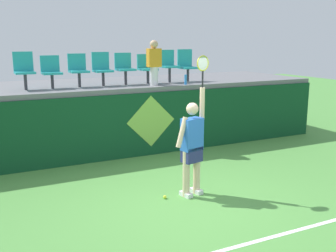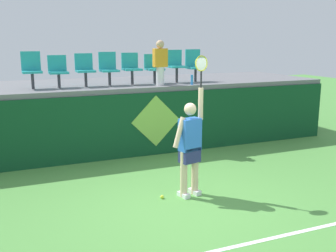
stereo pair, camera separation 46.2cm
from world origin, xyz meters
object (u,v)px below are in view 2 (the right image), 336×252
(stadium_chair_4, at_px, (131,67))
(water_bottle, at_px, (192,80))
(stadium_chair_2, at_px, (85,68))
(tennis_ball, at_px, (162,197))
(stadium_chair_3, at_px, (109,67))
(stadium_chair_6, at_px, (176,64))
(stadium_chair_5, at_px, (154,67))
(tennis_player, at_px, (190,144))
(stadium_chair_1, at_px, (58,70))
(stadium_chair_7, at_px, (194,64))
(stadium_chair_0, at_px, (32,68))
(spectator_0, at_px, (160,62))

(stadium_chair_4, bearing_deg, water_bottle, -27.09)
(stadium_chair_2, bearing_deg, tennis_ball, -80.76)
(stadium_chair_3, bearing_deg, stadium_chair_6, -0.10)
(water_bottle, height_order, stadium_chair_5, stadium_chair_5)
(tennis_player, relative_size, tennis_ball, 38.59)
(stadium_chair_1, bearing_deg, stadium_chair_4, 0.02)
(stadium_chair_2, height_order, stadium_chair_7, stadium_chair_7)
(stadium_chair_6, bearing_deg, stadium_chair_5, -179.51)
(water_bottle, distance_m, stadium_chair_0, 3.91)
(stadium_chair_1, relative_size, stadium_chair_6, 0.89)
(tennis_player, xyz_separation_m, stadium_chair_5, (0.69, 3.65, 1.14))
(stadium_chair_1, relative_size, stadium_chair_7, 0.88)
(stadium_chair_2, relative_size, stadium_chair_5, 1.06)
(stadium_chair_5, bearing_deg, stadium_chair_1, 179.93)
(tennis_player, height_order, water_bottle, tennis_player)
(tennis_ball, bearing_deg, spectator_0, 68.81)
(tennis_ball, xyz_separation_m, stadium_chair_0, (-1.83, 3.62, 2.12))
(stadium_chair_4, bearing_deg, stadium_chair_2, 179.95)
(stadium_chair_2, bearing_deg, stadium_chair_3, 0.39)
(stadium_chair_2, xyz_separation_m, spectator_0, (1.81, -0.47, 0.14))
(water_bottle, height_order, stadium_chair_7, stadium_chair_7)
(stadium_chair_0, bearing_deg, stadium_chair_1, -0.60)
(tennis_ball, relative_size, stadium_chair_3, 0.08)
(stadium_chair_0, distance_m, stadium_chair_6, 3.68)
(stadium_chair_3, bearing_deg, stadium_chair_2, -179.61)
(tennis_player, height_order, stadium_chair_3, tennis_player)
(tennis_player, bearing_deg, water_bottle, 63.55)
(water_bottle, height_order, spectator_0, spectator_0)
(tennis_player, bearing_deg, tennis_ball, 175.59)
(stadium_chair_2, bearing_deg, stadium_chair_0, 179.79)
(stadium_chair_0, xyz_separation_m, spectator_0, (3.05, -0.48, 0.11))
(stadium_chair_1, bearing_deg, stadium_chair_3, 0.26)
(tennis_player, distance_m, stadium_chair_6, 4.07)
(stadium_chair_3, height_order, spectator_0, spectator_0)
(stadium_chair_5, bearing_deg, spectator_0, -90.00)
(tennis_player, bearing_deg, stadium_chair_5, 79.32)
(tennis_player, xyz_separation_m, stadium_chair_2, (-1.12, 3.65, 1.16))
(tennis_ball, bearing_deg, stadium_chair_7, 56.33)
(tennis_player, bearing_deg, stadium_chair_1, 115.73)
(tennis_ball, bearing_deg, stadium_chair_5, 71.37)
(tennis_ball, height_order, stadium_chair_2, stadium_chair_2)
(stadium_chair_4, bearing_deg, tennis_player, -91.14)
(water_bottle, bearing_deg, stadium_chair_6, 101.11)
(tennis_player, height_order, spectator_0, spectator_0)
(stadium_chair_5, bearing_deg, stadium_chair_3, 179.60)
(stadium_chair_6, bearing_deg, stadium_chair_1, -179.95)
(stadium_chair_0, height_order, stadium_chair_4, stadium_chair_0)
(stadium_chair_6, xyz_separation_m, spectator_0, (-0.64, -0.48, 0.10))
(tennis_ball, bearing_deg, stadium_chair_4, 80.55)
(stadium_chair_7, bearing_deg, stadium_chair_5, -179.43)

